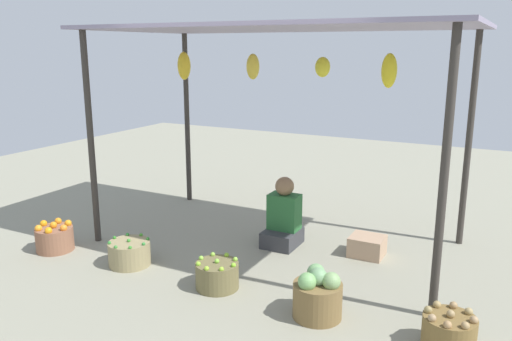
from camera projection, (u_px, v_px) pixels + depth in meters
The scene contains 9 objects.
ground_plane at pixel (277, 242), 5.89m from camera, with size 14.00×14.00×0.00m, color gray.
market_stall_structure at pixel (279, 43), 5.37m from camera, with size 4.00×2.13×2.38m.
vendor_person at pixel (283, 219), 5.73m from camera, with size 0.36×0.44×0.78m.
basket_oranges at pixel (55, 238), 5.61m from camera, with size 0.40×0.40×0.33m.
basket_green_chilies at pixel (130, 253), 5.24m from camera, with size 0.42×0.42×0.28m.
basket_limes at pixel (217, 275), 4.74m from camera, with size 0.40×0.40×0.29m.
basket_cabbages at pixel (318, 295), 4.21m from camera, with size 0.41×0.41×0.43m.
basket_potatoes at pixel (449, 332), 3.76m from camera, with size 0.39×0.39×0.31m.
wooden_crate_near_vendor at pixel (367, 246), 5.47m from camera, with size 0.35×0.32×0.21m, color tan.
Camera 1 is at (2.34, -5.01, 2.17)m, focal length 36.13 mm.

